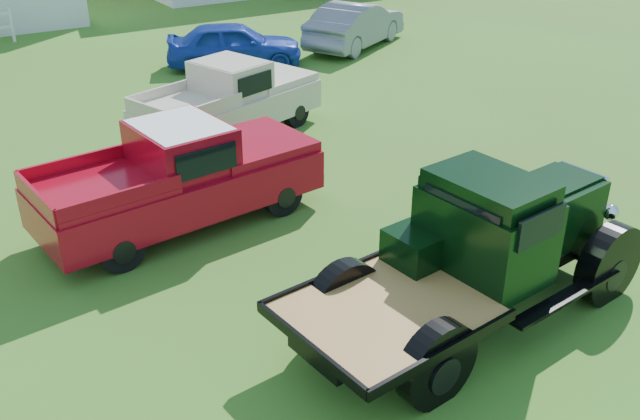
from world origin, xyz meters
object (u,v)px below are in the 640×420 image
white_pickup (229,100)px  misc_car_blue (234,45)px  misc_car_grey (355,25)px  red_pickup (179,176)px  vintage_flatbed (477,252)px

white_pickup → misc_car_blue: size_ratio=1.16×
misc_car_grey → red_pickup: bearing=104.3°
vintage_flatbed → misc_car_grey: 16.12m
red_pickup → misc_car_grey: 13.64m
vintage_flatbed → white_pickup: vintage_flatbed is taller
vintage_flatbed → white_pickup: size_ratio=1.18×
misc_car_blue → misc_car_grey: bearing=-65.8°
red_pickup → misc_car_blue: red_pickup is taller
vintage_flatbed → red_pickup: vintage_flatbed is taller
vintage_flatbed → red_pickup: bearing=110.2°
vintage_flatbed → white_pickup: (0.22, 8.67, -0.24)m
red_pickup → white_pickup: bearing=46.9°
red_pickup → white_pickup: 4.52m
red_pickup → misc_car_blue: bearing=52.5°
misc_car_blue → misc_car_grey: size_ratio=0.90×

